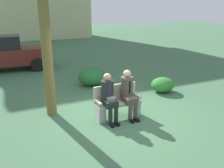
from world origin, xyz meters
name	(u,v)px	position (x,y,z in m)	size (l,w,h in m)	color
ground_plane	(119,117)	(0.00, 0.00, 0.00)	(80.00, 80.00, 0.00)	#3E6746
park_bench	(117,103)	(-0.02, 0.10, 0.39)	(1.26, 0.44, 0.90)	#B7AD9E
seated_man_left	(109,95)	(-0.33, -0.02, 0.72)	(0.34, 0.72, 1.29)	#1E2823
seated_man_right	(128,91)	(0.25, -0.01, 0.74)	(0.34, 0.72, 1.32)	#4C473D
shrub_near_bench	(163,85)	(2.37, 1.30, 0.27)	(0.85, 0.78, 0.53)	#317B2E
shrub_mid_lawn	(92,76)	(0.31, 3.09, 0.35)	(1.14, 1.04, 0.71)	#22632F
parked_car_near	(5,53)	(-2.76, 7.06, 0.84)	(3.98, 1.88, 1.68)	#591E19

